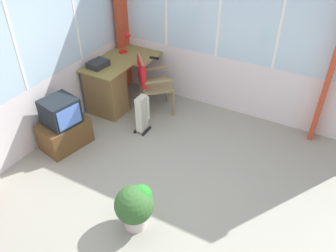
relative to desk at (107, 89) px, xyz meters
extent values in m
cube|color=gray|center=(-1.15, -1.82, -0.43)|extent=(5.21, 5.31, 0.06)
cube|color=silver|center=(-1.15, 0.36, 0.04)|extent=(4.21, 0.06, 0.88)
cube|color=silver|center=(-1.15, 0.36, 1.29)|extent=(4.13, 0.06, 1.64)
cube|color=white|center=(-1.15, 0.36, 1.29)|extent=(0.04, 0.07, 1.64)
cube|color=white|center=(-0.10, 0.36, 1.29)|extent=(0.04, 0.07, 1.64)
cube|color=silver|center=(0.98, -1.82, 0.04)|extent=(0.06, 4.31, 0.88)
cube|color=silver|center=(0.98, -1.82, 1.29)|extent=(0.06, 4.23, 1.64)
cube|color=white|center=(0.98, -2.25, 1.29)|extent=(0.07, 0.04, 1.64)
cube|color=white|center=(0.98, -1.39, 1.29)|extent=(0.07, 0.04, 1.64)
cube|color=#B24025|center=(0.85, 0.23, 0.90)|extent=(0.30, 0.09, 2.59)
cube|color=olive|center=(0.33, 0.01, 0.34)|extent=(1.21, 0.62, 0.02)
cube|color=olive|center=(0.62, -0.38, 0.34)|extent=(0.62, 0.17, 0.02)
cube|color=brown|center=(-0.05, 0.01, -0.04)|extent=(0.40, 0.58, 0.72)
cylinder|color=#4C4C51|center=(0.36, -0.43, -0.04)|extent=(0.04, 0.04, 0.73)
cylinder|color=#4C4C51|center=(-0.24, 0.27, -0.04)|extent=(0.04, 0.04, 0.73)
cylinder|color=red|center=(0.61, 0.09, 0.36)|extent=(0.13, 0.13, 0.02)
cylinder|color=red|center=(0.61, 0.09, 0.44)|extent=(0.02, 0.02, 0.14)
cylinder|color=red|center=(0.66, 0.06, 0.58)|extent=(0.02, 0.07, 0.14)
cone|color=red|center=(0.71, 0.02, 0.61)|extent=(0.12, 0.12, 0.12)
cube|color=black|center=(0.65, -0.48, 0.36)|extent=(0.06, 0.15, 0.02)
cube|color=#26282C|center=(0.00, 0.12, 0.40)|extent=(0.32, 0.26, 0.09)
cylinder|color=olive|center=(0.37, -0.97, -0.19)|extent=(0.04, 0.04, 0.43)
cylinder|color=olive|center=(0.70, -0.68, -0.19)|extent=(0.04, 0.04, 0.43)
cylinder|color=olive|center=(0.08, -0.64, -0.19)|extent=(0.04, 0.04, 0.43)
cylinder|color=olive|center=(0.41, -0.35, -0.19)|extent=(0.04, 0.04, 0.43)
cube|color=olive|center=(0.39, -0.66, 0.05)|extent=(0.68, 0.68, 0.04)
cube|color=olive|center=(0.24, -0.50, 0.30)|extent=(0.35, 0.31, 0.45)
cube|color=red|center=(0.24, -0.50, 0.32)|extent=(0.38, 0.35, 0.38)
cube|color=olive|center=(0.22, -0.81, 0.23)|extent=(0.32, 0.35, 0.03)
cube|color=olive|center=(0.55, -0.52, 0.23)|extent=(0.32, 0.35, 0.03)
cube|color=brown|center=(-1.01, 0.00, -0.21)|extent=(0.72, 0.56, 0.38)
cube|color=black|center=(-1.01, 0.00, 0.16)|extent=(0.49, 0.48, 0.36)
cube|color=#5580DE|center=(-1.05, -0.20, 0.16)|extent=(0.34, 0.08, 0.28)
cube|color=#262628|center=(-0.87, -0.03, 0.02)|extent=(0.30, 0.27, 0.07)
cube|color=silver|center=(-0.30, -0.77, -0.09)|extent=(0.02, 0.10, 0.56)
cube|color=silver|center=(-0.26, -0.77, -0.09)|extent=(0.02, 0.10, 0.56)
cube|color=silver|center=(-0.22, -0.76, -0.09)|extent=(0.02, 0.10, 0.56)
cube|color=silver|center=(-0.17, -0.76, -0.09)|extent=(0.02, 0.10, 0.56)
cube|color=silver|center=(-0.13, -0.76, -0.09)|extent=(0.02, 0.10, 0.56)
cube|color=black|center=(-0.21, -0.83, -0.39)|extent=(0.23, 0.03, 0.03)
cube|color=black|center=(-0.22, -0.69, -0.39)|extent=(0.23, 0.03, 0.03)
cube|color=silver|center=(-0.09, -0.76, -0.07)|extent=(0.05, 0.09, 0.39)
cylinder|color=beige|center=(-1.70, -1.61, -0.32)|extent=(0.25, 0.25, 0.16)
sphere|color=#32612D|center=(-1.70, -1.61, -0.08)|extent=(0.42, 0.42, 0.42)
sphere|color=#258428|center=(-1.62, -1.65, 0.00)|extent=(0.23, 0.23, 0.23)
camera|label=1|loc=(-3.63, -3.07, 2.69)|focal=36.56mm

